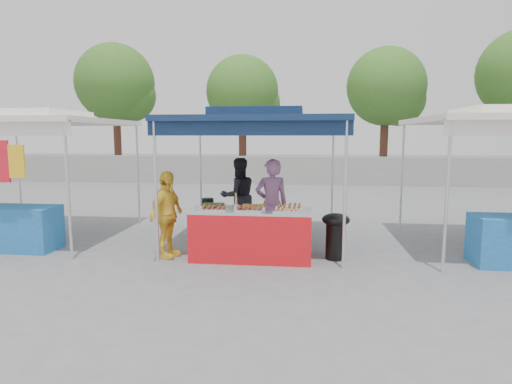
# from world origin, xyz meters

# --- Properties ---
(ground_plane) EXTENTS (80.00, 80.00, 0.00)m
(ground_plane) POSITION_xyz_m (0.00, 0.00, 0.00)
(ground_plane) COLOR slate
(back_wall) EXTENTS (40.00, 0.25, 1.20)m
(back_wall) POSITION_xyz_m (0.00, 11.00, 0.60)
(back_wall) COLOR gray
(back_wall) RESTS_ON ground_plane
(main_canopy) EXTENTS (3.20, 3.20, 2.57)m
(main_canopy) POSITION_xyz_m (0.00, 0.97, 2.37)
(main_canopy) COLOR silver
(main_canopy) RESTS_ON ground_plane
(neighbor_stall_left) EXTENTS (3.20, 3.20, 2.57)m
(neighbor_stall_left) POSITION_xyz_m (-4.50, 0.57, 1.60)
(neighbor_stall_left) COLOR silver
(neighbor_stall_left) RESTS_ON ground_plane
(tree_0) EXTENTS (3.79, 3.79, 6.51)m
(tree_0) POSITION_xyz_m (-8.21, 13.37, 4.45)
(tree_0) COLOR #4B281C
(tree_0) RESTS_ON ground_plane
(tree_1) EXTENTS (3.44, 3.37, 5.79)m
(tree_1) POSITION_xyz_m (-1.91, 13.14, 3.96)
(tree_1) COLOR #4B281C
(tree_1) RESTS_ON ground_plane
(tree_2) EXTENTS (3.54, 3.49, 5.99)m
(tree_2) POSITION_xyz_m (4.60, 13.04, 4.10)
(tree_2) COLOR #4B281C
(tree_2) RESTS_ON ground_plane
(vendor_table) EXTENTS (2.00, 0.80, 0.85)m
(vendor_table) POSITION_xyz_m (0.00, -0.10, 0.43)
(vendor_table) COLOR red
(vendor_table) RESTS_ON ground_plane
(food_tray_fl) EXTENTS (0.42, 0.30, 0.07)m
(food_tray_fl) POSITION_xyz_m (-0.59, -0.34, 0.88)
(food_tray_fl) COLOR white
(food_tray_fl) RESTS_ON vendor_table
(food_tray_fm) EXTENTS (0.42, 0.30, 0.07)m
(food_tray_fm) POSITION_xyz_m (-0.00, -0.34, 0.88)
(food_tray_fm) COLOR white
(food_tray_fm) RESTS_ON vendor_table
(food_tray_fr) EXTENTS (0.42, 0.30, 0.07)m
(food_tray_fr) POSITION_xyz_m (0.60, -0.34, 0.88)
(food_tray_fr) COLOR white
(food_tray_fr) RESTS_ON vendor_table
(food_tray_bl) EXTENTS (0.42, 0.30, 0.07)m
(food_tray_bl) POSITION_xyz_m (-0.67, -0.04, 0.88)
(food_tray_bl) COLOR white
(food_tray_bl) RESTS_ON vendor_table
(food_tray_bm) EXTENTS (0.42, 0.30, 0.07)m
(food_tray_bm) POSITION_xyz_m (0.03, -0.02, 0.88)
(food_tray_bm) COLOR white
(food_tray_bm) RESTS_ON vendor_table
(food_tray_br) EXTENTS (0.42, 0.30, 0.07)m
(food_tray_br) POSITION_xyz_m (0.64, -0.01, 0.88)
(food_tray_br) COLOR white
(food_tray_br) RESTS_ON vendor_table
(cooking_pot) EXTENTS (0.21, 0.21, 0.12)m
(cooking_pot) POSITION_xyz_m (-0.82, 0.24, 0.91)
(cooking_pot) COLOR black
(cooking_pot) RESTS_ON vendor_table
(skewer_cup) EXTENTS (0.09, 0.09, 0.11)m
(skewer_cup) POSITION_xyz_m (-0.22, -0.32, 0.91)
(skewer_cup) COLOR silver
(skewer_cup) RESTS_ON vendor_table
(wok_burner) EXTENTS (0.47, 0.47, 0.79)m
(wok_burner) POSITION_xyz_m (1.41, 0.04, 0.47)
(wok_burner) COLOR black
(wok_burner) RESTS_ON ground_plane
(crate_left) EXTENTS (0.52, 0.37, 0.31)m
(crate_left) POSITION_xyz_m (-0.37, 0.47, 0.16)
(crate_left) COLOR blue
(crate_left) RESTS_ON ground_plane
(crate_right) EXTENTS (0.46, 0.32, 0.27)m
(crate_right) POSITION_xyz_m (0.17, 0.46, 0.14)
(crate_right) COLOR blue
(crate_right) RESTS_ON ground_plane
(crate_stacked) EXTENTS (0.42, 0.30, 0.25)m
(crate_stacked) POSITION_xyz_m (0.17, 0.46, 0.40)
(crate_stacked) COLOR blue
(crate_stacked) RESTS_ON crate_right
(vendor_woman) EXTENTS (0.69, 0.55, 1.66)m
(vendor_woman) POSITION_xyz_m (0.29, 0.58, 0.83)
(vendor_woman) COLOR #9F6596
(vendor_woman) RESTS_ON ground_plane
(helper_man) EXTENTS (0.98, 0.91, 1.62)m
(helper_man) POSITION_xyz_m (-0.49, 1.70, 0.81)
(helper_man) COLOR #222328
(helper_man) RESTS_ON ground_plane
(customer_person) EXTENTS (0.59, 0.94, 1.49)m
(customer_person) POSITION_xyz_m (-1.44, -0.18, 0.74)
(customer_person) COLOR yellow
(customer_person) RESTS_ON ground_plane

